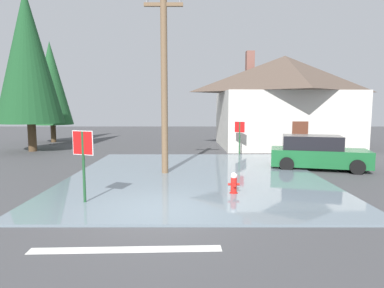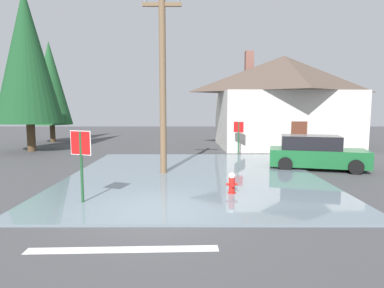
% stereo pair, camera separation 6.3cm
% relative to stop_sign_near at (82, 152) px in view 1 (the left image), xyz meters
% --- Properties ---
extents(ground_plane, '(80.00, 80.00, 0.10)m').
position_rel_stop_sign_near_xyz_m(ground_plane, '(2.30, -0.70, -1.62)').
color(ground_plane, '#424244').
extents(flood_puddle, '(10.16, 11.78, 0.07)m').
position_rel_stop_sign_near_xyz_m(flood_puddle, '(3.30, 4.01, -1.54)').
color(flood_puddle, slate).
rests_on(flood_puddle, ground).
extents(lane_stop_bar, '(3.93, 0.44, 0.01)m').
position_rel_stop_sign_near_xyz_m(lane_stop_bar, '(1.84, -3.12, -1.57)').
color(lane_stop_bar, silver).
rests_on(lane_stop_bar, ground).
extents(stop_sign_near, '(0.68, 0.27, 2.21)m').
position_rel_stop_sign_near_xyz_m(stop_sign_near, '(0.00, 0.00, 0.00)').
color(stop_sign_near, '#1E4C28').
rests_on(stop_sign_near, ground).
extents(fire_hydrant, '(0.38, 0.33, 0.76)m').
position_rel_stop_sign_near_xyz_m(fire_hydrant, '(4.57, 1.04, -1.20)').
color(fire_hydrant, red).
rests_on(fire_hydrant, ground).
extents(utility_pole, '(1.60, 0.28, 7.65)m').
position_rel_stop_sign_near_xyz_m(utility_pole, '(2.03, 4.38, 2.42)').
color(utility_pole, brown).
rests_on(utility_pole, ground).
extents(stop_sign_far, '(0.58, 0.37, 2.05)m').
position_rel_stop_sign_near_xyz_m(stop_sign_far, '(6.05, 9.98, -0.13)').
color(stop_sign_far, '#1E4C28').
rests_on(stop_sign_far, ground).
extents(house, '(10.01, 7.82, 7.06)m').
position_rel_stop_sign_near_xyz_m(house, '(9.86, 14.44, 1.82)').
color(house, beige).
rests_on(house, ground).
extents(parked_car, '(4.60, 2.75, 1.58)m').
position_rel_stop_sign_near_xyz_m(parked_car, '(9.03, 5.61, -0.82)').
color(parked_car, '#195B2D').
rests_on(parked_car, ground).
extents(pine_tree_tall_left, '(4.14, 4.14, 10.34)m').
position_rel_stop_sign_near_xyz_m(pine_tree_tall_left, '(-7.29, 11.83, 4.51)').
color(pine_tree_tall_left, '#4C3823').
rests_on(pine_tree_tall_left, ground).
extents(pine_tree_mid_left, '(3.27, 3.27, 8.16)m').
position_rel_stop_sign_near_xyz_m(pine_tree_mid_left, '(-8.26, 17.42, 3.23)').
color(pine_tree_mid_left, '#4C3823').
rests_on(pine_tree_mid_left, ground).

